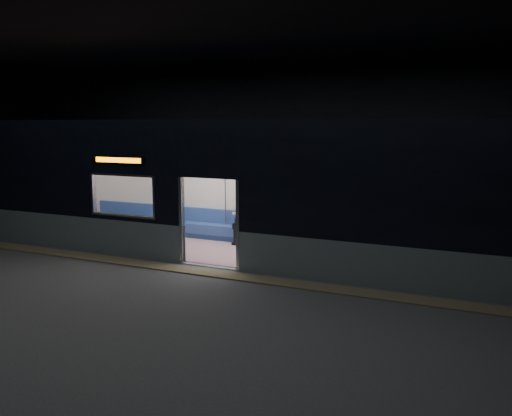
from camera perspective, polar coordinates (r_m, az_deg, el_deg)
The scene contains 7 objects.
station_floor at distance 11.72m, azimuth -7.41°, elevation -7.40°, with size 24.00×14.00×0.01m, color #47494C.
station_envelope at distance 11.24m, azimuth -7.80°, elevation 10.83°, with size 24.00×14.00×5.00m.
tactile_strip at distance 12.16m, azimuth -6.03°, elevation -6.66°, with size 22.80×0.50×0.03m, color #8C7F59.
metro_car at distance 13.54m, azimuth -1.86°, elevation 2.89°, with size 18.00×3.04×3.35m.
passenger at distance 14.71m, azimuth -1.19°, elevation -0.73°, with size 0.44×0.71×1.37m.
handbag at distance 14.53m, azimuth -1.57°, elevation -1.34°, with size 0.28×0.24×0.14m, color black.
transit_map at distance 14.18m, azimuth 6.29°, elevation 1.63°, with size 1.01×0.03×0.66m, color white.
Camera 1 is at (6.01, -9.50, 3.30)m, focal length 38.00 mm.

